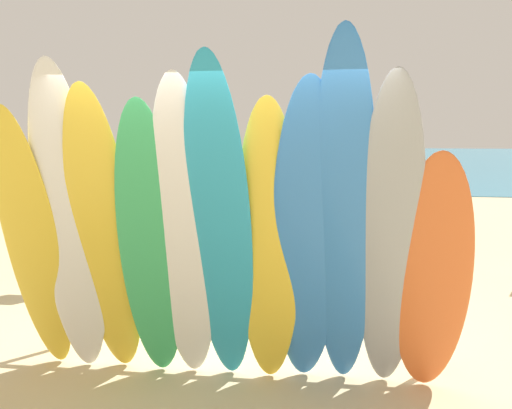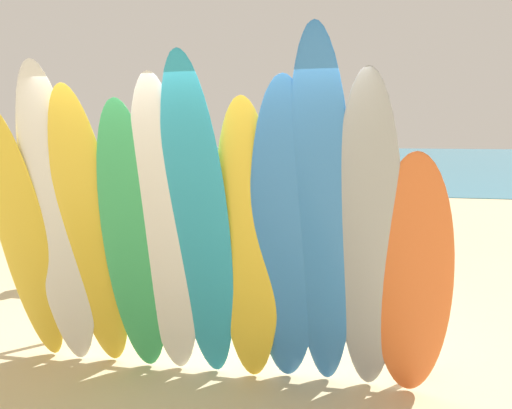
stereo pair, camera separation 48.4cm
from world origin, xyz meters
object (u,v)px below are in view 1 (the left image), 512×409
Objects in this scene: surfboard_rack at (236,309)px; surfboard_yellow_6 at (269,249)px; surfboard_white_4 at (184,237)px; beachgoer_strolling at (204,198)px; surfboard_blue_7 at (307,242)px; surfboard_teal_5 at (220,230)px; surfboard_blue_8 at (344,223)px; surfboard_white_1 at (69,227)px; surfboard_yellow_0 at (33,245)px; beachgoer_by_water at (269,175)px; surfboard_green_3 at (151,247)px; beachgoer_photographing at (333,186)px; beachgoer_midbeach at (60,223)px; surfboard_yellow_2 at (104,238)px; surfboard_grey_9 at (390,243)px; surfboard_orange_10 at (432,278)px.

surfboard_yellow_6 reaches higher than surfboard_rack.
surfboard_white_4 is 1.61× the size of beachgoer_strolling.
surfboard_teal_5 is at bearing -177.85° from surfboard_blue_7.
surfboard_yellow_6 is at bearing 179.75° from surfboard_blue_8.
surfboard_white_1 is 1.05× the size of surfboard_blue_7.
surfboard_teal_5 reaches higher than surfboard_rack.
beachgoer_strolling is at bearing 119.99° from surfboard_blue_8.
surfboard_yellow_0 is 8.43m from beachgoer_by_water.
surfboard_rack is at bearing 40.44° from surfboard_green_3.
surfboard_white_4 is (0.28, -0.01, 0.09)m from surfboard_green_3.
surfboard_white_4 reaches higher than beachgoer_photographing.
surfboard_yellow_2 is at bearing 61.37° from beachgoer_midbeach.
surfboard_yellow_2 is at bearing 3.12° from surfboard_yellow_0.
beachgoer_midbeach is at bearing -124.10° from beachgoer_strolling.
surfboard_yellow_2 is 0.68m from surfboard_white_4.
surfboard_white_1 reaches higher than surfboard_blue_7.
surfboard_grey_9 is at bearing -4.85° from surfboard_green_3.
surfboard_grey_9 is 4.60m from beachgoer_midbeach.
surfboard_white_1 reaches higher than surfboard_yellow_6.
surfboard_green_3 is at bearing -85.37° from beachgoer_strolling.
surfboard_yellow_2 is 1.05× the size of surfboard_green_3.
surfboard_blue_7 is (2.26, -0.01, 0.09)m from surfboard_yellow_0.
beachgoer_by_water is (1.14, 8.35, -0.15)m from surfboard_yellow_0.
surfboard_blue_7 reaches higher than surfboard_yellow_6.
surfboard_rack is at bearing -78.77° from beachgoer_by_water.
beachgoer_by_water is at bearing 85.24° from surfboard_green_3.
surfboard_blue_7 is at bearing -3.14° from surfboard_green_3.
surfboard_orange_10 is at bearing -2.27° from surfboard_white_4.
beachgoer_midbeach is (-1.00, 2.37, -0.27)m from surfboard_yellow_0.
surfboard_teal_5 is 1.78× the size of beachgoer_midbeach.
surfboard_rack is 1.06m from surfboard_teal_5.
surfboard_grey_9 is at bearing -3.71° from surfboard_white_4.
surfboard_teal_5 is (0.29, -0.04, 0.07)m from surfboard_white_4.
surfboard_white_4 is 0.94× the size of surfboard_teal_5.
surfboard_blue_7 is (1.63, -0.00, 0.02)m from surfboard_yellow_2.
surfboard_green_3 is 0.93× the size of surfboard_white_4.
surfboard_grey_9 reaches higher than beachgoer_photographing.
surfboard_yellow_2 is at bearing -85.77° from beachgoer_by_water.
surfboard_yellow_2 reaches higher than surfboard_orange_10.
beachgoer_by_water is at bearing 97.04° from surfboard_teal_5.
surfboard_white_1 is at bearing 176.07° from surfboard_white_4.
surfboard_white_1 is 0.93× the size of surfboard_blue_8.
surfboard_teal_5 is (1.59, -0.08, 0.18)m from surfboard_yellow_0.
surfboard_grey_9 is 5.37m from beachgoer_strolling.
surfboard_white_1 is 8.43m from beachgoer_by_water.
surfboard_teal_5 reaches higher than beachgoer_midbeach.
beachgoer_midbeach is (-1.63, 2.39, -0.34)m from surfboard_yellow_2.
surfboard_yellow_2 is (0.29, 0.01, -0.09)m from surfboard_white_1.
surfboard_white_1 is 0.98× the size of surfboard_teal_5.
surfboard_rack is at bearing 82.19° from beachgoer_midbeach.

